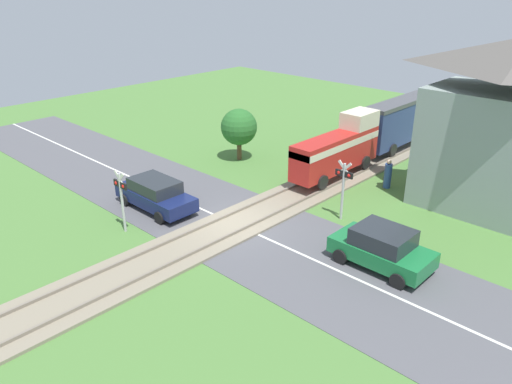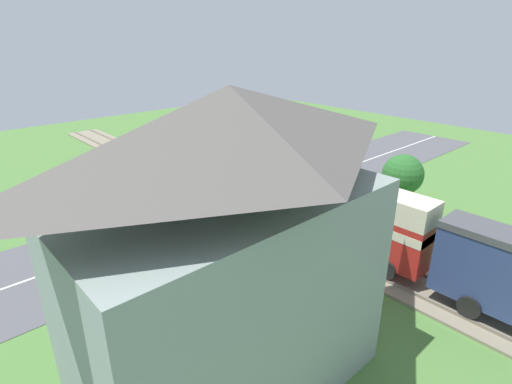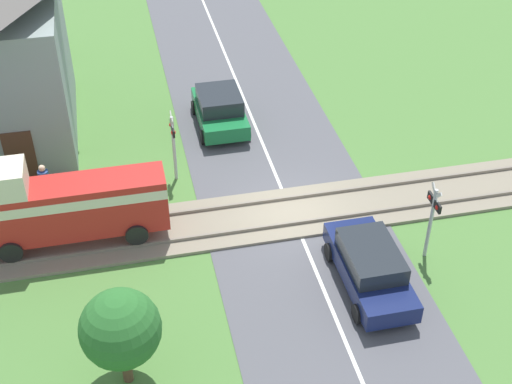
{
  "view_description": "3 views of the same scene",
  "coord_description": "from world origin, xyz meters",
  "px_view_note": "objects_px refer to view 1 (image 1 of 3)",
  "views": [
    {
      "loc": [
        14.4,
        -13.86,
        10.32
      ],
      "look_at": [
        0.0,
        1.32,
        1.2
      ],
      "focal_mm": 35.0,
      "sensor_mm": 36.0,
      "label": 1
    },
    {
      "loc": [
        13.21,
        15.87,
        9.05
      ],
      "look_at": [
        0.0,
        1.32,
        1.2
      ],
      "focal_mm": 28.0,
      "sensor_mm": 36.0,
      "label": 2
    },
    {
      "loc": [
        -19.16,
        5.55,
        15.94
      ],
      "look_at": [
        0.0,
        1.32,
        1.2
      ],
      "focal_mm": 50.0,
      "sensor_mm": 36.0,
      "label": 3
    }
  ],
  "objects_px": {
    "car_far_side": "(382,247)",
    "pedestrian_by_station": "(388,175)",
    "car_near_crossing": "(155,194)",
    "crossing_signal_west_approach": "(121,193)",
    "crossing_signal_east_approach": "(343,182)",
    "train": "(380,129)"
  },
  "relations": [
    {
      "from": "crossing_signal_west_approach",
      "to": "crossing_signal_east_approach",
      "type": "relative_size",
      "value": 1.0
    },
    {
      "from": "car_far_side",
      "to": "crossing_signal_east_approach",
      "type": "distance_m",
      "value": 4.26
    },
    {
      "from": "car_far_side",
      "to": "crossing_signal_west_approach",
      "type": "relative_size",
      "value": 1.34
    },
    {
      "from": "crossing_signal_west_approach",
      "to": "pedestrian_by_station",
      "type": "height_order",
      "value": "crossing_signal_west_approach"
    },
    {
      "from": "car_near_crossing",
      "to": "crossing_signal_east_approach",
      "type": "height_order",
      "value": "crossing_signal_east_approach"
    },
    {
      "from": "car_far_side",
      "to": "crossing_signal_east_approach",
      "type": "height_order",
      "value": "crossing_signal_east_approach"
    },
    {
      "from": "train",
      "to": "crossing_signal_east_approach",
      "type": "relative_size",
      "value": 5.31
    },
    {
      "from": "car_near_crossing",
      "to": "crossing_signal_east_approach",
      "type": "distance_m",
      "value": 8.82
    },
    {
      "from": "car_far_side",
      "to": "pedestrian_by_station",
      "type": "relative_size",
      "value": 2.43
    },
    {
      "from": "crossing_signal_west_approach",
      "to": "pedestrian_by_station",
      "type": "relative_size",
      "value": 1.81
    },
    {
      "from": "train",
      "to": "crossing_signal_west_approach",
      "type": "relative_size",
      "value": 5.31
    },
    {
      "from": "crossing_signal_west_approach",
      "to": "crossing_signal_east_approach",
      "type": "height_order",
      "value": "same"
    },
    {
      "from": "train",
      "to": "crossing_signal_west_approach",
      "type": "xyz_separation_m",
      "value": [
        -3.08,
        -15.85,
        -0.04
      ]
    },
    {
      "from": "pedestrian_by_station",
      "to": "train",
      "type": "bearing_deg",
      "value": 127.02
    },
    {
      "from": "car_far_side",
      "to": "pedestrian_by_station",
      "type": "distance_m",
      "value": 8.03
    },
    {
      "from": "car_near_crossing",
      "to": "pedestrian_by_station",
      "type": "distance_m",
      "value": 11.98
    },
    {
      "from": "train",
      "to": "crossing_signal_west_approach",
      "type": "height_order",
      "value": "train"
    },
    {
      "from": "train",
      "to": "crossing_signal_east_approach",
      "type": "xyz_separation_m",
      "value": [
        3.08,
        -8.34,
        -0.04
      ]
    },
    {
      "from": "train",
      "to": "car_far_side",
      "type": "relative_size",
      "value": 3.96
    },
    {
      "from": "crossing_signal_east_approach",
      "to": "crossing_signal_west_approach",
      "type": "bearing_deg",
      "value": -129.31
    },
    {
      "from": "car_near_crossing",
      "to": "crossing_signal_west_approach",
      "type": "relative_size",
      "value": 1.53
    },
    {
      "from": "train",
      "to": "pedestrian_by_station",
      "type": "xyz_separation_m",
      "value": [
        2.7,
        -3.58,
        -1.16
      ]
    }
  ]
}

